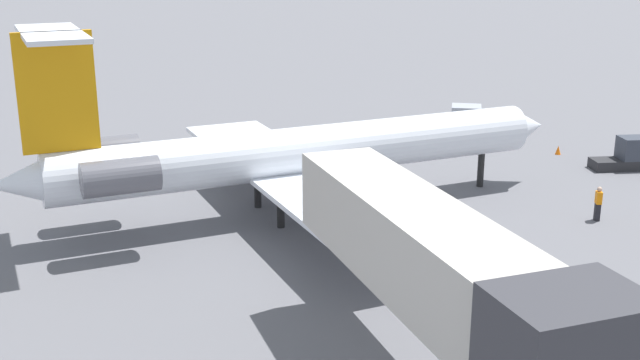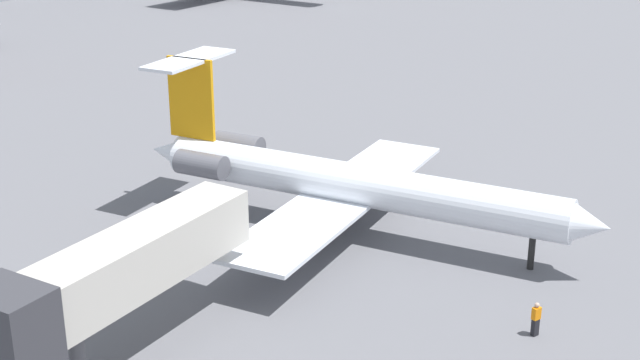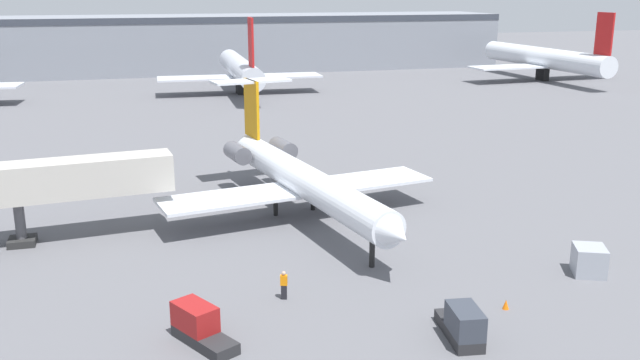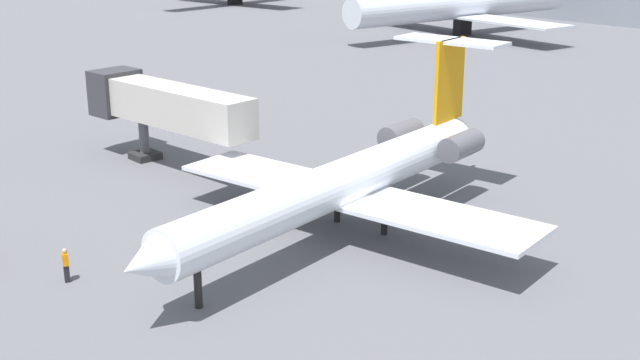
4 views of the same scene
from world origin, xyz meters
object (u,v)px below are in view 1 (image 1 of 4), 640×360
Objects in this scene: ground_crew_marshaller at (598,203)px; baggage_tug_trailing at (633,155)px; jet_bridge at (447,274)px; regional_jet at (286,152)px; cargo_container_uld at (466,118)px; traffic_cone_near at (558,150)px.

baggage_tug_trailing is (7.57, -7.11, -0.02)m from ground_crew_marshaller.
jet_bridge reaches higher than ground_crew_marshaller.
cargo_container_uld is at bearing -47.52° from regional_jet.
jet_bridge is at bearing 155.13° from cargo_container_uld.
cargo_container_uld is at bearing 22.10° from traffic_cone_near.
jet_bridge is 8.85× the size of ground_crew_marshaller.
baggage_tug_trailing is (21.04, -20.62, -3.48)m from jet_bridge.
regional_jet is 17.94m from jet_bridge.
baggage_tug_trailing is at bearing -81.65° from regional_jet.
baggage_tug_trailing is 12.68m from cargo_container_uld.
baggage_tug_trailing reaches higher than cargo_container_uld.
ground_crew_marshaller reaches higher than traffic_cone_near.
regional_jet reaches higher than baggage_tug_trailing.
jet_bridge is 3.60× the size of baggage_tug_trailing.
regional_jet is at bearing 110.64° from traffic_cone_near.
ground_crew_marshaller is 19.01m from cargo_container_uld.
ground_crew_marshaller is at bearing 158.51° from traffic_cone_near.
regional_jet is 52.10× the size of traffic_cone_near.
jet_bridge reaches higher than traffic_cone_near.
regional_jet is 15.19m from ground_crew_marshaller.
baggage_tug_trailing reaches higher than ground_crew_marshaller.
jet_bridge is 5.73× the size of cargo_container_uld.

